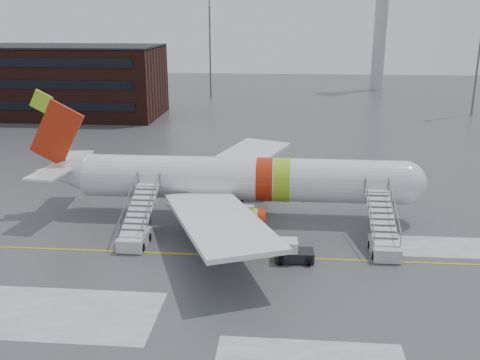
# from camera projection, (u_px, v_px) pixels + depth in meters

# --- Properties ---
(ground) EXTENTS (260.00, 260.00, 0.00)m
(ground) POSITION_uv_depth(u_px,v_px,m) (174.00, 248.00, 41.48)
(ground) COLOR #494C4F
(ground) RESTS_ON ground
(airliner) EXTENTS (35.03, 32.97, 11.18)m
(airliner) POSITION_uv_depth(u_px,v_px,m) (231.00, 179.00, 47.21)
(airliner) COLOR silver
(airliner) RESTS_ON ground
(airstair_fwd) EXTENTS (2.05, 7.70, 3.48)m
(airstair_fwd) POSITION_uv_depth(u_px,v_px,m) (383.00, 238.00, 40.67)
(airstair_fwd) COLOR #B3B6BB
(airstair_fwd) RESTS_ON ground
(airstair_aft) EXTENTS (2.05, 7.70, 3.48)m
(airstair_aft) POSITION_uv_depth(u_px,v_px,m) (136.00, 230.00, 42.25)
(airstair_aft) COLOR silver
(airstair_aft) RESTS_ON ground
(pushback_tug) EXTENTS (2.88, 2.21, 1.61)m
(pushback_tug) POSITION_uv_depth(u_px,v_px,m) (292.00, 252.00, 39.15)
(pushback_tug) COLOR black
(pushback_tug) RESTS_ON ground
(control_tower) EXTENTS (6.40, 6.40, 30.00)m
(control_tower) POSITION_uv_depth(u_px,v_px,m) (382.00, 9.00, 123.90)
(control_tower) COLOR #B2B5BA
(control_tower) RESTS_ON ground
(light_mast_far_n) EXTENTS (1.20, 1.20, 24.25)m
(light_mast_far_n) POSITION_uv_depth(u_px,v_px,m) (210.00, 32.00, 112.29)
(light_mast_far_n) COLOR #595B60
(light_mast_far_n) RESTS_ON ground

